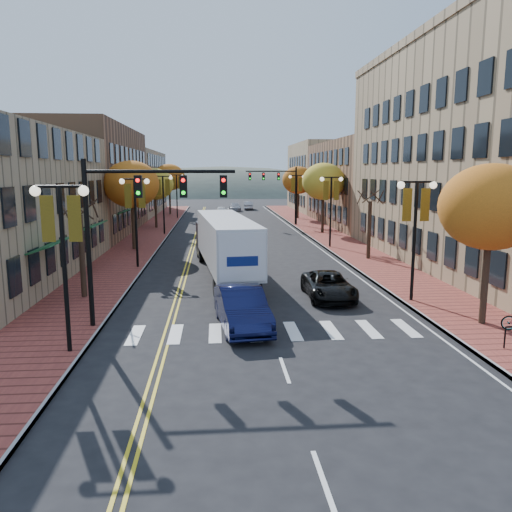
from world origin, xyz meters
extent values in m
plane|color=black|center=(0.00, 0.00, 0.00)|extent=(200.00, 200.00, 0.00)
cube|color=brown|center=(-9.00, 32.50, 0.07)|extent=(4.00, 85.00, 0.15)
cube|color=brown|center=(9.00, 32.50, 0.07)|extent=(4.00, 85.00, 0.15)
cube|color=brown|center=(-17.00, 36.00, 5.50)|extent=(12.00, 24.00, 11.00)
cube|color=#9E8966|center=(-17.00, 61.00, 4.75)|extent=(12.00, 26.00, 9.50)
cube|color=brown|center=(18.50, 42.00, 5.00)|extent=(15.00, 24.00, 10.00)
cube|color=#9E8966|center=(18.50, 64.00, 5.50)|extent=(15.00, 20.00, 11.00)
cylinder|color=#382619|center=(-9.00, 8.00, 2.25)|extent=(0.28, 0.28, 4.20)
cylinder|color=#382619|center=(-9.00, 24.00, 2.60)|extent=(0.28, 0.28, 4.90)
ellipsoid|color=orange|center=(-9.00, 24.00, 5.46)|extent=(4.48, 4.48, 3.81)
cylinder|color=#382619|center=(-9.00, 40.00, 2.42)|extent=(0.28, 0.28, 4.55)
ellipsoid|color=gold|center=(-9.00, 40.00, 5.07)|extent=(4.16, 4.16, 3.54)
cylinder|color=#382619|center=(-9.00, 58.00, 2.67)|extent=(0.28, 0.28, 5.04)
ellipsoid|color=orange|center=(-9.00, 58.00, 5.62)|extent=(4.61, 4.61, 3.92)
cylinder|color=#382619|center=(9.00, 2.00, 2.42)|extent=(0.28, 0.28, 4.55)
ellipsoid|color=orange|center=(9.00, 2.00, 5.07)|extent=(4.16, 4.16, 3.54)
cylinder|color=#382619|center=(9.00, 18.00, 2.25)|extent=(0.28, 0.28, 4.20)
cylinder|color=#382619|center=(9.00, 34.00, 2.60)|extent=(0.28, 0.28, 4.90)
ellipsoid|color=gold|center=(9.00, 34.00, 5.46)|extent=(4.48, 4.48, 3.81)
cylinder|color=#382619|center=(9.00, 50.00, 2.53)|extent=(0.28, 0.28, 4.76)
ellipsoid|color=orange|center=(9.00, 50.00, 5.30)|extent=(4.35, 4.35, 3.70)
cylinder|color=black|center=(-7.50, 0.00, 3.00)|extent=(0.16, 0.16, 6.00)
cylinder|color=black|center=(-7.50, 0.00, 6.00)|extent=(1.60, 0.10, 0.10)
sphere|color=#FFF2CC|center=(-8.30, 0.00, 5.85)|extent=(0.36, 0.36, 0.36)
sphere|color=#FFF2CC|center=(-6.70, 0.00, 5.85)|extent=(0.36, 0.36, 0.36)
cube|color=#B38B17|center=(-7.95, 0.00, 4.90)|extent=(0.45, 0.03, 1.60)
cube|color=#B38B17|center=(-7.05, 0.00, 4.90)|extent=(0.45, 0.03, 1.60)
cylinder|color=black|center=(-7.50, 16.00, 3.00)|extent=(0.16, 0.16, 6.00)
cylinder|color=black|center=(-7.50, 16.00, 6.00)|extent=(1.60, 0.10, 0.10)
sphere|color=#FFF2CC|center=(-8.30, 16.00, 5.85)|extent=(0.36, 0.36, 0.36)
sphere|color=#FFF2CC|center=(-6.70, 16.00, 5.85)|extent=(0.36, 0.36, 0.36)
cube|color=#B38B17|center=(-7.95, 16.00, 4.90)|extent=(0.45, 0.03, 1.60)
cube|color=#B38B17|center=(-7.05, 16.00, 4.90)|extent=(0.45, 0.03, 1.60)
cylinder|color=black|center=(-7.50, 34.00, 3.00)|extent=(0.16, 0.16, 6.00)
cylinder|color=black|center=(-7.50, 34.00, 6.00)|extent=(1.60, 0.10, 0.10)
sphere|color=#FFF2CC|center=(-8.30, 34.00, 5.85)|extent=(0.36, 0.36, 0.36)
sphere|color=#FFF2CC|center=(-6.70, 34.00, 5.85)|extent=(0.36, 0.36, 0.36)
cube|color=#B38B17|center=(-7.95, 34.00, 4.90)|extent=(0.45, 0.03, 1.60)
cube|color=#B38B17|center=(-7.05, 34.00, 4.90)|extent=(0.45, 0.03, 1.60)
cylinder|color=black|center=(-7.50, 52.00, 3.00)|extent=(0.16, 0.16, 6.00)
cylinder|color=black|center=(-7.50, 52.00, 6.00)|extent=(1.60, 0.10, 0.10)
sphere|color=#FFF2CC|center=(-8.30, 52.00, 5.85)|extent=(0.36, 0.36, 0.36)
sphere|color=#FFF2CC|center=(-6.70, 52.00, 5.85)|extent=(0.36, 0.36, 0.36)
cube|color=#B38B17|center=(-7.95, 52.00, 4.90)|extent=(0.45, 0.03, 1.60)
cube|color=#B38B17|center=(-7.05, 52.00, 4.90)|extent=(0.45, 0.03, 1.60)
cylinder|color=black|center=(7.50, 6.00, 3.00)|extent=(0.16, 0.16, 6.00)
cylinder|color=black|center=(7.50, 6.00, 6.00)|extent=(1.60, 0.10, 0.10)
sphere|color=#FFF2CC|center=(6.70, 6.00, 5.85)|extent=(0.36, 0.36, 0.36)
sphere|color=#FFF2CC|center=(8.30, 6.00, 5.85)|extent=(0.36, 0.36, 0.36)
cube|color=#B38B17|center=(7.05, 6.00, 4.90)|extent=(0.45, 0.03, 1.60)
cube|color=#B38B17|center=(7.95, 6.00, 4.90)|extent=(0.45, 0.03, 1.60)
cylinder|color=black|center=(7.50, 24.00, 3.00)|extent=(0.16, 0.16, 6.00)
cylinder|color=black|center=(7.50, 24.00, 6.00)|extent=(1.60, 0.10, 0.10)
sphere|color=#FFF2CC|center=(6.70, 24.00, 5.85)|extent=(0.36, 0.36, 0.36)
sphere|color=#FFF2CC|center=(8.30, 24.00, 5.85)|extent=(0.36, 0.36, 0.36)
cube|color=#B38B17|center=(7.05, 24.00, 4.90)|extent=(0.45, 0.03, 1.60)
cube|color=#B38B17|center=(7.95, 24.00, 4.90)|extent=(0.45, 0.03, 1.60)
cylinder|color=black|center=(7.50, 42.00, 3.00)|extent=(0.16, 0.16, 6.00)
cylinder|color=black|center=(7.50, 42.00, 6.00)|extent=(1.60, 0.10, 0.10)
sphere|color=#FFF2CC|center=(6.70, 42.00, 5.85)|extent=(0.36, 0.36, 0.36)
sphere|color=#FFF2CC|center=(8.30, 42.00, 5.85)|extent=(0.36, 0.36, 0.36)
cube|color=#B38B17|center=(7.05, 42.00, 4.90)|extent=(0.45, 0.03, 1.60)
cube|color=#B38B17|center=(7.95, 42.00, 4.90)|extent=(0.45, 0.03, 1.60)
cylinder|color=black|center=(-7.40, 3.00, 3.50)|extent=(0.20, 0.20, 7.00)
cylinder|color=black|center=(-4.40, 3.00, 6.50)|extent=(6.00, 0.14, 0.14)
cube|color=black|center=(-5.30, 3.00, 5.90)|extent=(0.30, 0.25, 0.90)
sphere|color=#FF0C0C|center=(-5.30, 2.86, 6.15)|extent=(0.16, 0.16, 0.16)
cube|color=black|center=(-3.50, 3.00, 5.90)|extent=(0.30, 0.25, 0.90)
sphere|color=#FF0C0C|center=(-3.50, 2.86, 6.15)|extent=(0.16, 0.16, 0.16)
cube|color=black|center=(-1.88, 3.00, 5.90)|extent=(0.30, 0.25, 0.90)
sphere|color=#FF0C0C|center=(-1.88, 2.86, 6.15)|extent=(0.16, 0.16, 0.16)
cylinder|color=black|center=(7.40, 42.00, 3.50)|extent=(0.20, 0.20, 7.00)
cylinder|color=black|center=(4.40, 42.00, 6.50)|extent=(6.00, 0.14, 0.14)
cube|color=black|center=(5.30, 42.00, 5.90)|extent=(0.30, 0.25, 0.90)
sphere|color=#FF0C0C|center=(5.30, 41.86, 6.15)|extent=(0.16, 0.16, 0.16)
cube|color=black|center=(3.50, 42.00, 5.90)|extent=(0.30, 0.25, 0.90)
sphere|color=#FF0C0C|center=(3.50, 41.86, 6.15)|extent=(0.16, 0.16, 0.16)
cube|color=black|center=(1.88, 42.00, 5.90)|extent=(0.30, 0.25, 0.90)
sphere|color=#FF0C0C|center=(1.88, 41.86, 6.15)|extent=(0.16, 0.16, 0.16)
cube|color=black|center=(-1.62, 11.98, 0.80)|extent=(2.24, 12.34, 0.33)
cube|color=silver|center=(-1.62, 11.98, 2.46)|extent=(3.74, 12.50, 2.65)
cube|color=black|center=(-2.42, 19.51, 1.56)|extent=(2.65, 3.07, 2.37)
cylinder|color=black|center=(-2.09, 6.98, 0.47)|extent=(0.43, 0.98, 0.95)
cylinder|color=black|center=(-0.12, 7.19, 0.47)|extent=(0.43, 0.98, 0.95)
cylinder|color=black|center=(-2.21, 8.11, 0.47)|extent=(0.43, 0.98, 0.95)
cylinder|color=black|center=(-0.24, 8.32, 0.47)|extent=(0.43, 0.98, 0.95)
cylinder|color=black|center=(-3.29, 18.28, 0.47)|extent=(0.43, 0.98, 0.95)
cylinder|color=black|center=(-1.31, 18.49, 0.47)|extent=(0.43, 0.98, 0.95)
cylinder|color=black|center=(-3.51, 20.35, 0.47)|extent=(0.43, 0.98, 0.95)
cylinder|color=black|center=(-1.53, 20.56, 0.47)|extent=(0.43, 0.98, 0.95)
imported|color=#0D1135|center=(-1.17, 2.63, 0.85)|extent=(2.40, 5.35, 1.70)
imported|color=black|center=(3.55, 7.17, 0.68)|extent=(2.30, 4.91, 1.36)
imported|color=white|center=(-1.40, 55.91, 0.70)|extent=(1.81, 4.18, 1.40)
imported|color=#9B9AA1|center=(0.98, 64.87, 0.66)|extent=(1.88, 4.54, 1.31)
imported|color=#B8B7BF|center=(3.44, 67.79, 0.69)|extent=(1.75, 4.30, 1.39)
camera|label=1|loc=(-2.21, -17.55, 6.51)|focal=35.00mm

